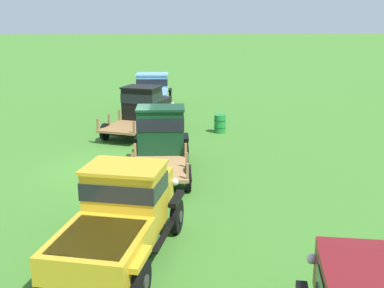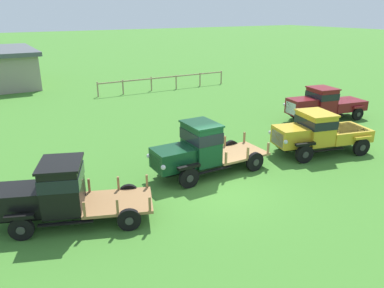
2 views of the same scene
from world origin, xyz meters
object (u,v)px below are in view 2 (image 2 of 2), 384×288
at_px(vintage_truck_far_side, 319,132).
at_px(oil_drum_beside_row, 57,169).
at_px(vintage_truck_back_of_row, 324,103).
at_px(vintage_truck_midrow_center, 198,149).
at_px(vintage_truck_second_in_line, 56,192).

bearing_deg(vintage_truck_far_side, oil_drum_beside_row, 163.96).
bearing_deg(vintage_truck_back_of_row, vintage_truck_midrow_center, -164.02).
bearing_deg(oil_drum_beside_row, vintage_truck_back_of_row, 2.08).
xyz_separation_m(vintage_truck_midrow_center, vintage_truck_back_of_row, (11.45, 3.28, -0.10)).
distance_m(vintage_truck_far_side, vintage_truck_back_of_row, 6.38).
distance_m(vintage_truck_far_side, oil_drum_beside_row, 12.38).
distance_m(vintage_truck_second_in_line, vintage_truck_midrow_center, 6.13).
bearing_deg(vintage_truck_midrow_center, oil_drum_beside_row, 153.60).
bearing_deg(vintage_truck_back_of_row, vintage_truck_second_in_line, -166.41).
xyz_separation_m(vintage_truck_back_of_row, oil_drum_beside_row, (-16.83, -0.61, -0.66)).
relative_size(vintage_truck_second_in_line, vintage_truck_far_side, 1.06).
xyz_separation_m(vintage_truck_second_in_line, vintage_truck_far_side, (12.57, 0.20, -0.02)).
height_order(vintage_truck_midrow_center, oil_drum_beside_row, vintage_truck_midrow_center).
distance_m(vintage_truck_midrow_center, vintage_truck_back_of_row, 11.91).
distance_m(vintage_truck_second_in_line, oil_drum_beside_row, 3.75).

